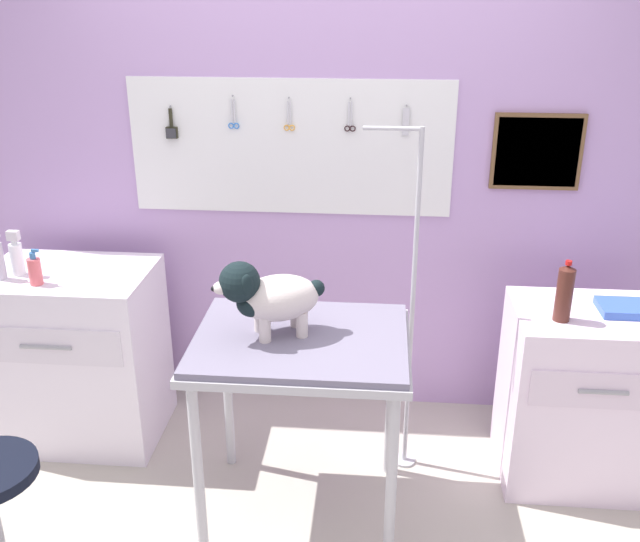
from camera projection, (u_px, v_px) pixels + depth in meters
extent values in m
cube|color=#B894CB|center=(325.00, 200.00, 3.62)|extent=(4.00, 0.06, 2.30)
cube|color=white|center=(290.00, 148.00, 3.50)|extent=(1.59, 0.02, 0.67)
cylinder|color=gray|center=(170.00, 106.00, 3.46)|extent=(0.01, 0.02, 0.01)
cylinder|color=black|center=(171.00, 118.00, 3.47)|extent=(0.02, 0.02, 0.09)
cube|color=black|center=(172.00, 133.00, 3.50)|extent=(0.06, 0.02, 0.06)
cube|color=#333338|center=(171.00, 133.00, 3.48)|extent=(0.05, 0.01, 0.05)
cylinder|color=gray|center=(233.00, 96.00, 3.41)|extent=(0.01, 0.02, 0.01)
cube|color=silver|center=(232.00, 111.00, 3.43)|extent=(0.01, 0.00, 0.11)
cube|color=silver|center=(234.00, 111.00, 3.43)|extent=(0.01, 0.00, 0.11)
torus|color=blue|center=(231.00, 126.00, 3.46)|extent=(0.03, 0.01, 0.03)
torus|color=blue|center=(236.00, 126.00, 3.46)|extent=(0.03, 0.01, 0.03)
cylinder|color=gray|center=(289.00, 97.00, 3.39)|extent=(0.01, 0.02, 0.01)
cube|color=silver|center=(288.00, 113.00, 3.41)|extent=(0.01, 0.00, 0.11)
cube|color=silver|center=(290.00, 113.00, 3.41)|extent=(0.01, 0.00, 0.11)
torus|color=gold|center=(287.00, 128.00, 3.44)|extent=(0.03, 0.01, 0.03)
torus|color=gold|center=(292.00, 128.00, 3.44)|extent=(0.03, 0.01, 0.03)
cylinder|color=gray|center=(351.00, 98.00, 3.37)|extent=(0.01, 0.02, 0.01)
cube|color=silver|center=(349.00, 113.00, 3.39)|extent=(0.01, 0.00, 0.11)
cube|color=silver|center=(351.00, 113.00, 3.39)|extent=(0.01, 0.00, 0.11)
torus|color=black|center=(347.00, 129.00, 3.42)|extent=(0.03, 0.01, 0.03)
torus|color=black|center=(353.00, 129.00, 3.41)|extent=(0.03, 0.01, 0.03)
cylinder|color=gray|center=(407.00, 105.00, 3.36)|extent=(0.01, 0.02, 0.01)
cube|color=silver|center=(406.00, 122.00, 3.38)|extent=(0.03, 0.01, 0.13)
cube|color=brown|center=(537.00, 152.00, 3.39)|extent=(0.42, 0.02, 0.37)
cube|color=#A2864E|center=(537.00, 152.00, 3.39)|extent=(0.39, 0.01, 0.33)
cylinder|color=#B7B7BC|center=(198.00, 469.00, 2.81)|extent=(0.04, 0.04, 0.80)
cylinder|color=#B7B7BC|center=(391.00, 481.00, 2.75)|extent=(0.04, 0.04, 0.80)
cylinder|color=#B7B7BC|center=(228.00, 392.00, 3.34)|extent=(0.04, 0.04, 0.80)
cylinder|color=#B7B7BC|center=(391.00, 400.00, 3.28)|extent=(0.04, 0.04, 0.80)
cube|color=#B7B7BC|center=(301.00, 346.00, 2.89)|extent=(0.88, 0.69, 0.03)
cube|color=slate|center=(301.00, 339.00, 2.87)|extent=(0.86, 0.67, 0.03)
cylinder|color=#B7B7BC|center=(404.00, 460.00, 3.49)|extent=(0.11, 0.11, 0.01)
cylinder|color=#B7B7BC|center=(412.00, 310.00, 3.18)|extent=(0.02, 0.02, 1.64)
cylinder|color=#B7B7BC|center=(392.00, 128.00, 2.89)|extent=(0.24, 0.02, 0.02)
cylinder|color=silver|center=(265.00, 329.00, 2.81)|extent=(0.05, 0.05, 0.11)
cylinder|color=silver|center=(260.00, 318.00, 2.89)|extent=(0.05, 0.05, 0.11)
cylinder|color=silver|center=(302.00, 324.00, 2.85)|extent=(0.05, 0.05, 0.11)
cylinder|color=silver|center=(296.00, 314.00, 2.93)|extent=(0.05, 0.05, 0.11)
ellipsoid|color=silver|center=(279.00, 298.00, 2.83)|extent=(0.38, 0.31, 0.18)
ellipsoid|color=black|center=(251.00, 303.00, 2.80)|extent=(0.16, 0.18, 0.10)
sphere|color=black|center=(240.00, 282.00, 2.76)|extent=(0.16, 0.16, 0.16)
ellipsoid|color=silver|center=(222.00, 288.00, 2.74)|extent=(0.09, 0.08, 0.05)
sphere|color=black|center=(214.00, 289.00, 2.74)|extent=(0.02, 0.02, 0.02)
ellipsoid|color=black|center=(247.00, 285.00, 2.69)|extent=(0.06, 0.05, 0.09)
ellipsoid|color=black|center=(240.00, 272.00, 2.82)|extent=(0.06, 0.05, 0.09)
sphere|color=black|center=(316.00, 288.00, 2.86)|extent=(0.07, 0.07, 0.07)
cube|color=white|center=(77.00, 354.00, 3.57)|extent=(0.80, 0.56, 0.90)
cube|color=silver|center=(46.00, 347.00, 3.23)|extent=(0.70, 0.01, 0.18)
cylinder|color=#99999E|center=(46.00, 347.00, 3.22)|extent=(0.24, 0.02, 0.02)
cube|color=white|center=(581.00, 395.00, 3.27)|extent=(0.68, 0.52, 0.85)
cube|color=silver|center=(603.00, 391.00, 2.95)|extent=(0.60, 0.01, 0.17)
cylinder|color=#99999E|center=(603.00, 392.00, 2.94)|extent=(0.20, 0.02, 0.02)
cylinder|color=#DE5E62|center=(35.00, 272.00, 3.24)|extent=(0.06, 0.06, 0.12)
cylinder|color=teal|center=(32.00, 256.00, 3.21)|extent=(0.03, 0.03, 0.03)
cube|color=teal|center=(35.00, 251.00, 3.20)|extent=(0.03, 0.01, 0.01)
cylinder|color=white|center=(17.00, 259.00, 3.34)|extent=(0.06, 0.06, 0.15)
cylinder|color=white|center=(14.00, 242.00, 3.31)|extent=(0.03, 0.03, 0.02)
cube|color=silver|center=(13.00, 236.00, 3.29)|extent=(0.05, 0.03, 0.04)
cylinder|color=#4A221A|center=(564.00, 295.00, 2.99)|extent=(0.07, 0.07, 0.23)
cone|color=#4A221A|center=(568.00, 267.00, 2.94)|extent=(0.07, 0.07, 0.02)
cylinder|color=red|center=(569.00, 263.00, 2.94)|extent=(0.03, 0.03, 0.02)
cube|color=#3B62C2|center=(627.00, 308.00, 3.10)|extent=(0.24, 0.18, 0.04)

